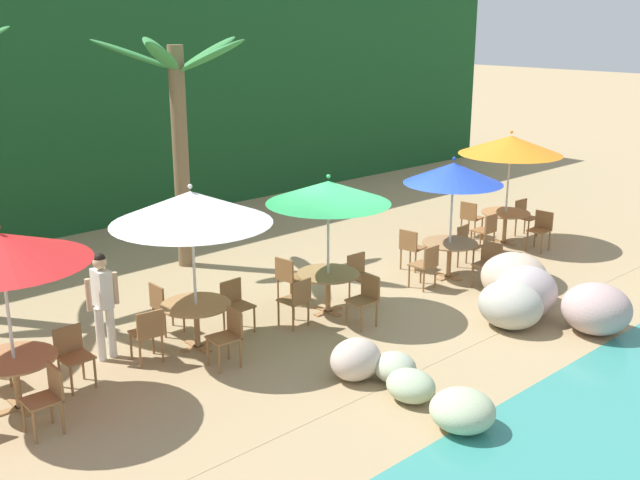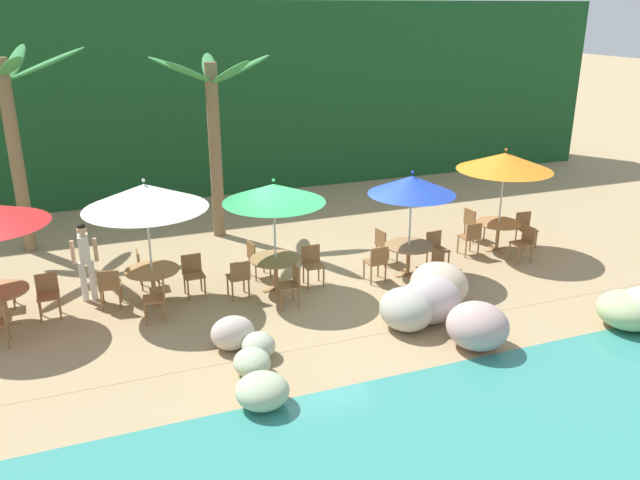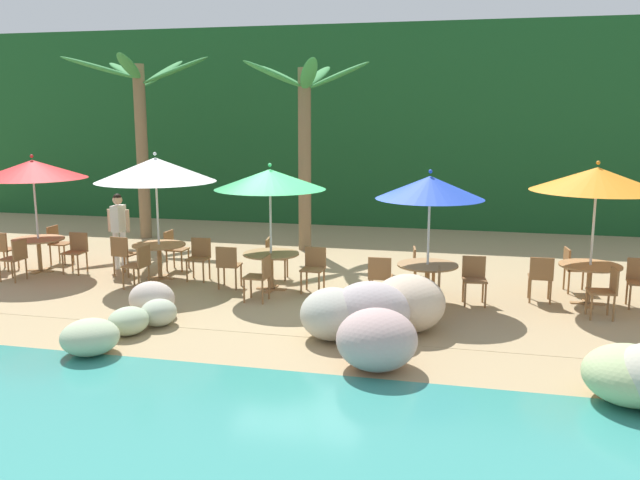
# 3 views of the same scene
# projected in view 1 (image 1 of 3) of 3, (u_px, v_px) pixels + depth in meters

# --- Properties ---
(ground_plane) EXTENTS (120.00, 120.00, 0.00)m
(ground_plane) POSITION_uv_depth(u_px,v_px,m) (355.00, 303.00, 13.96)
(ground_plane) COLOR tan
(terrace_deck) EXTENTS (18.00, 5.20, 0.01)m
(terrace_deck) POSITION_uv_depth(u_px,v_px,m) (355.00, 303.00, 13.96)
(terrace_deck) COLOR tan
(terrace_deck) RESTS_ON ground
(foliage_backdrop) EXTENTS (28.00, 2.40, 6.00)m
(foliage_backdrop) POSITION_uv_depth(u_px,v_px,m) (106.00, 100.00, 19.43)
(foliage_backdrop) COLOR #194C23
(foliage_backdrop) RESTS_ON ground
(rock_seawall) EXTENTS (13.88, 3.42, 0.91)m
(rock_seawall) POSITION_uv_depth(u_px,v_px,m) (553.00, 308.00, 12.67)
(rock_seawall) COLOR #AFC185
(rock_seawall) RESTS_ON ground
(umbrella_red) EXTENTS (2.26, 2.26, 2.56)m
(umbrella_red) POSITION_uv_depth(u_px,v_px,m) (0.00, 248.00, 9.58)
(umbrella_red) COLOR silver
(umbrella_red) RESTS_ON ground
(dining_table_red) EXTENTS (1.10, 1.10, 0.74)m
(dining_table_red) POSITION_uv_depth(u_px,v_px,m) (15.00, 367.00, 10.04)
(dining_table_red) COLOR #A37547
(dining_table_red) RESTS_ON ground
(chair_red_seaward) EXTENTS (0.43, 0.44, 0.87)m
(chair_red_seaward) POSITION_uv_depth(u_px,v_px,m) (72.00, 352.00, 10.70)
(chair_red_seaward) COLOR olive
(chair_red_seaward) RESTS_ON ground
(chair_red_right) EXTENTS (0.44, 0.43, 0.87)m
(chair_red_right) POSITION_uv_depth(u_px,v_px,m) (48.00, 395.00, 9.51)
(chair_red_right) COLOR olive
(chair_red_right) RESTS_ON ground
(umbrella_white) EXTENTS (2.47, 2.47, 2.65)m
(umbrella_white) POSITION_uv_depth(u_px,v_px,m) (191.00, 207.00, 11.44)
(umbrella_white) COLOR silver
(umbrella_white) RESTS_ON ground
(dining_table_white) EXTENTS (1.10, 1.10, 0.74)m
(dining_table_white) POSITION_uv_depth(u_px,v_px,m) (196.00, 311.00, 11.91)
(dining_table_white) COLOR #A37547
(dining_table_white) RESTS_ON ground
(chair_white_seaward) EXTENTS (0.44, 0.44, 0.87)m
(chair_white_seaward) POSITION_uv_depth(u_px,v_px,m) (235.00, 302.00, 12.58)
(chair_white_seaward) COLOR olive
(chair_white_seaward) RESTS_ON ground
(chair_white_inland) EXTENTS (0.43, 0.43, 0.87)m
(chair_white_inland) POSITION_uv_depth(u_px,v_px,m) (163.00, 304.00, 12.49)
(chair_white_inland) COLOR olive
(chair_white_inland) RESTS_ON ground
(chair_white_left) EXTENTS (0.47, 0.48, 0.87)m
(chair_white_left) POSITION_uv_depth(u_px,v_px,m) (148.00, 332.00, 11.40)
(chair_white_left) COLOR olive
(chair_white_left) RESTS_ON ground
(chair_white_right) EXTENTS (0.47, 0.46, 0.87)m
(chair_white_right) POSITION_uv_depth(u_px,v_px,m) (229.00, 333.00, 11.34)
(chair_white_right) COLOR olive
(chair_white_right) RESTS_ON ground
(umbrella_green) EXTENTS (2.15, 2.15, 2.49)m
(umbrella_green) POSITION_uv_depth(u_px,v_px,m) (328.00, 192.00, 12.90)
(umbrella_green) COLOR silver
(umbrella_green) RESTS_ON ground
(dining_table_green) EXTENTS (1.10, 1.10, 0.74)m
(dining_table_green) POSITION_uv_depth(u_px,v_px,m) (328.00, 280.00, 13.35)
(dining_table_green) COLOR #A37547
(dining_table_green) RESTS_ON ground
(chair_green_seaward) EXTENTS (0.44, 0.45, 0.87)m
(chair_green_seaward) POSITION_uv_depth(u_px,v_px,m) (360.00, 274.00, 13.97)
(chair_green_seaward) COLOR olive
(chair_green_seaward) RESTS_ON ground
(chair_green_inland) EXTENTS (0.48, 0.48, 0.87)m
(chair_green_inland) POSITION_uv_depth(u_px,v_px,m) (288.00, 276.00, 13.82)
(chair_green_inland) COLOR olive
(chair_green_inland) RESTS_ON ground
(chair_green_left) EXTENTS (0.44, 0.45, 0.87)m
(chair_green_left) POSITION_uv_depth(u_px,v_px,m) (297.00, 299.00, 12.73)
(chair_green_left) COLOR olive
(chair_green_left) RESTS_ON ground
(chair_green_right) EXTENTS (0.44, 0.43, 0.87)m
(chair_green_right) POSITION_uv_depth(u_px,v_px,m) (366.00, 297.00, 12.82)
(chair_green_right) COLOR olive
(chair_green_right) RESTS_ON ground
(umbrella_blue) EXTENTS (1.94, 1.94, 2.46)m
(umbrella_blue) POSITION_uv_depth(u_px,v_px,m) (453.00, 173.00, 14.71)
(umbrella_blue) COLOR silver
(umbrella_blue) RESTS_ON ground
(dining_table_blue) EXTENTS (1.10, 1.10, 0.74)m
(dining_table_blue) POSITION_uv_depth(u_px,v_px,m) (450.00, 248.00, 15.14)
(dining_table_blue) COLOR #A37547
(dining_table_blue) RESTS_ON ground
(chair_blue_seaward) EXTENTS (0.47, 0.48, 0.87)m
(chair_blue_seaward) POSITION_uv_depth(u_px,v_px,m) (467.00, 243.00, 15.85)
(chair_blue_seaward) COLOR olive
(chair_blue_seaward) RESTS_ON ground
(chair_blue_inland) EXTENTS (0.48, 0.47, 0.87)m
(chair_blue_inland) POSITION_uv_depth(u_px,v_px,m) (411.00, 246.00, 15.62)
(chair_blue_inland) COLOR olive
(chair_blue_inland) RESTS_ON ground
(chair_blue_left) EXTENTS (0.43, 0.44, 0.87)m
(chair_blue_left) POSITION_uv_depth(u_px,v_px,m) (426.00, 263.00, 14.54)
(chair_blue_left) COLOR olive
(chair_blue_left) RESTS_ON ground
(chair_blue_right) EXTENTS (0.45, 0.45, 0.87)m
(chair_blue_right) POSITION_uv_depth(u_px,v_px,m) (489.00, 261.00, 14.67)
(chair_blue_right) COLOR olive
(chair_blue_right) RESTS_ON ground
(umbrella_orange) EXTENTS (2.31, 2.31, 2.61)m
(umbrella_orange) POSITION_uv_depth(u_px,v_px,m) (511.00, 145.00, 16.98)
(umbrella_orange) COLOR silver
(umbrella_orange) RESTS_ON ground
(dining_table_orange) EXTENTS (1.10, 1.10, 0.74)m
(dining_table_orange) POSITION_uv_depth(u_px,v_px,m) (505.00, 217.00, 17.45)
(dining_table_orange) COLOR #A37547
(dining_table_orange) RESTS_ON ground
(chair_orange_seaward) EXTENTS (0.44, 0.45, 0.87)m
(chair_orange_seaward) POSITION_uv_depth(u_px,v_px,m) (524.00, 215.00, 18.07)
(chair_orange_seaward) COLOR olive
(chair_orange_seaward) RESTS_ON ground
(chair_orange_inland) EXTENTS (0.48, 0.47, 0.87)m
(chair_orange_inland) POSITION_uv_depth(u_px,v_px,m) (470.00, 216.00, 17.94)
(chair_orange_inland) COLOR olive
(chair_orange_inland) RESTS_ON ground
(chair_orange_left) EXTENTS (0.42, 0.43, 0.87)m
(chair_orange_left) POSITION_uv_depth(u_px,v_px,m) (487.00, 229.00, 16.86)
(chair_orange_left) COLOR olive
(chair_orange_left) RESTS_ON ground
(chair_orange_right) EXTENTS (0.46, 0.45, 0.87)m
(chair_orange_right) POSITION_uv_depth(u_px,v_px,m) (541.00, 228.00, 16.99)
(chair_orange_right) COLOR olive
(chair_orange_right) RESTS_ON ground
(palm_tree_second) EXTENTS (3.12, 3.18, 4.69)m
(palm_tree_second) POSITION_uv_depth(u_px,v_px,m) (178.00, 115.00, 15.21)
(palm_tree_second) COLOR brown
(palm_tree_second) RESTS_ON ground
(waiter_in_white) EXTENTS (0.52, 0.35, 1.70)m
(waiter_in_white) POSITION_uv_depth(u_px,v_px,m) (103.00, 298.00, 11.42)
(waiter_in_white) COLOR white
(waiter_in_white) RESTS_ON ground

